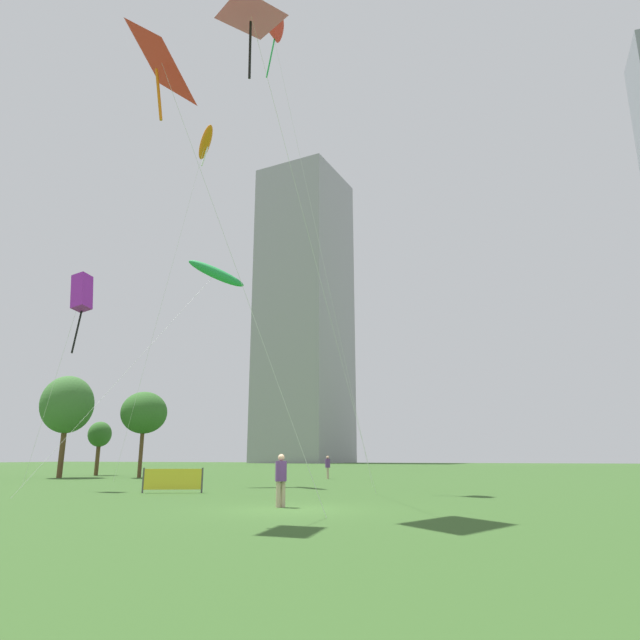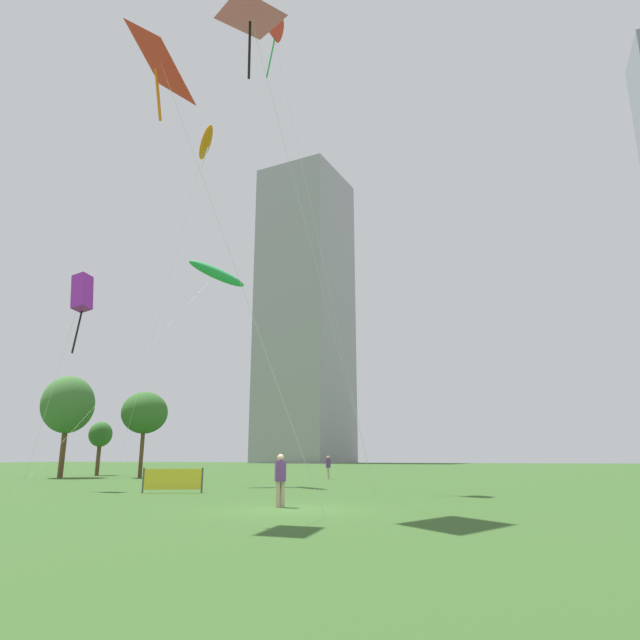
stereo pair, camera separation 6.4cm
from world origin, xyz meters
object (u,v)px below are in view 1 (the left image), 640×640
(kite_flying_2, at_px, (163,64))
(park_tree_2, at_px, (67,405))
(kite_flying_1, at_px, (205,143))
(kite_flying_6, at_px, (272,29))
(person_standing_2, at_px, (281,476))
(person_standing_0, at_px, (328,465))
(distant_highrise_0, at_px, (305,312))
(kite_flying_0, at_px, (82,293))
(park_tree_0, at_px, (100,435))
(kite_flying_4, at_px, (252,18))
(park_tree_1, at_px, (144,413))
(event_banner, at_px, (173,479))
(kite_flying_3, at_px, (216,273))

(kite_flying_2, distance_m, park_tree_2, 34.00)
(kite_flying_1, height_order, kite_flying_6, kite_flying_6)
(kite_flying_1, distance_m, park_tree_2, 23.98)
(person_standing_2, height_order, park_tree_2, park_tree_2)
(person_standing_0, bearing_deg, distant_highrise_0, 177.67)
(kite_flying_2, bearing_deg, kite_flying_0, 139.98)
(park_tree_2, bearing_deg, park_tree_0, 102.27)
(kite_flying_6, bearing_deg, kite_flying_4, -69.29)
(person_standing_2, height_order, park_tree_0, park_tree_0)
(person_standing_0, relative_size, kite_flying_6, 0.06)
(kite_flying_1, bearing_deg, park_tree_1, 139.61)
(kite_flying_1, xyz_separation_m, park_tree_1, (-9.32, 7.92, -18.45))
(person_standing_2, relative_size, event_banner, 0.67)
(person_standing_2, xyz_separation_m, kite_flying_2, (-2.95, -4.09, 13.72))
(person_standing_2, distance_m, kite_flying_3, 19.64)
(kite_flying_6, bearing_deg, event_banner, -119.32)
(person_standing_0, height_order, kite_flying_3, kite_flying_3)
(kite_flying_0, bearing_deg, kite_flying_6, 23.53)
(kite_flying_3, distance_m, distant_highrise_0, 126.29)
(person_standing_0, distance_m, park_tree_0, 22.32)
(kite_flying_6, bearing_deg, kite_flying_3, 152.60)
(kite_flying_2, relative_size, park_tree_1, 2.31)
(kite_flying_6, xyz_separation_m, park_tree_1, (-15.89, 11.29, -23.43))
(kite_flying_6, relative_size, park_tree_1, 4.30)
(kite_flying_6, distance_m, park_tree_1, 30.48)
(person_standing_2, bearing_deg, person_standing_0, -120.61)
(park_tree_1, height_order, park_tree_2, park_tree_2)
(person_standing_0, bearing_deg, kite_flying_6, -20.68)
(kite_flying_2, relative_size, kite_flying_6, 0.54)
(kite_flying_1, distance_m, kite_flying_6, 8.91)
(kite_flying_0, xyz_separation_m, distant_highrise_0, (-32.67, 123.24, 32.95))
(person_standing_0, xyz_separation_m, park_tree_0, (-22.16, 0.88, 2.57))
(kite_flying_3, relative_size, event_banner, 5.59)
(kite_flying_1, height_order, distant_highrise_0, distant_highrise_0)
(kite_flying_4, relative_size, park_tree_0, 4.05)
(kite_flying_2, bearing_deg, park_tree_2, 136.64)
(kite_flying_3, distance_m, kite_flying_6, 16.30)
(kite_flying_1, bearing_deg, kite_flying_0, -109.84)
(park_tree_1, bearing_deg, kite_flying_1, -40.39)
(kite_flying_2, bearing_deg, park_tree_1, 125.98)
(person_standing_0, relative_size, kite_flying_0, 0.15)
(park_tree_0, distance_m, park_tree_1, 7.83)
(person_standing_0, height_order, person_standing_2, person_standing_2)
(park_tree_0, relative_size, event_banner, 1.86)
(kite_flying_1, height_order, event_banner, kite_flying_1)
(kite_flying_4, height_order, park_tree_2, kite_flying_4)
(park_tree_0, bearing_deg, kite_flying_4, -43.21)
(kite_flying_3, bearing_deg, kite_flying_1, 153.62)
(kite_flying_0, distance_m, event_banner, 11.92)
(kite_flying_2, relative_size, park_tree_0, 3.34)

